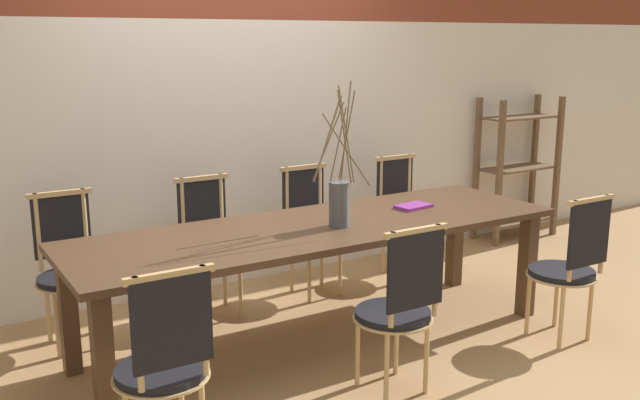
% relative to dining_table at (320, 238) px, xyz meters
% --- Properties ---
extents(ground_plane, '(16.00, 16.00, 0.00)m').
position_rel_dining_table_xyz_m(ground_plane, '(0.00, 0.00, -0.66)').
color(ground_plane, '#A87F51').
extents(wall_rear, '(12.00, 0.06, 3.20)m').
position_rel_dining_table_xyz_m(wall_rear, '(0.00, 1.30, 0.94)').
color(wall_rear, silver).
rests_on(wall_rear, ground_plane).
extents(dining_table, '(3.00, 0.92, 0.74)m').
position_rel_dining_table_xyz_m(dining_table, '(0.00, 0.00, 0.00)').
color(dining_table, '#4C3321').
rests_on(dining_table, ground_plane).
extents(chair_near_leftend, '(0.42, 0.42, 0.92)m').
position_rel_dining_table_xyz_m(chair_near_leftend, '(-1.24, -0.77, -0.17)').
color(chair_near_leftend, black).
rests_on(chair_near_leftend, ground_plane).
extents(chair_near_left, '(0.42, 0.42, 0.92)m').
position_rel_dining_table_xyz_m(chair_near_left, '(-0.00, -0.77, -0.17)').
color(chair_near_left, black).
rests_on(chair_near_left, ground_plane).
extents(chair_near_center, '(0.42, 0.42, 0.92)m').
position_rel_dining_table_xyz_m(chair_near_center, '(1.28, -0.77, -0.17)').
color(chair_near_center, black).
rests_on(chair_near_center, ground_plane).
extents(chair_far_leftend, '(0.42, 0.42, 0.92)m').
position_rel_dining_table_xyz_m(chair_far_leftend, '(-1.29, 0.77, -0.17)').
color(chair_far_leftend, black).
rests_on(chair_far_leftend, ground_plane).
extents(chair_far_left, '(0.42, 0.42, 0.92)m').
position_rel_dining_table_xyz_m(chair_far_left, '(-0.38, 0.77, -0.17)').
color(chair_far_left, black).
rests_on(chair_far_left, ground_plane).
extents(chair_far_center, '(0.42, 0.42, 0.92)m').
position_rel_dining_table_xyz_m(chair_far_center, '(0.40, 0.77, -0.17)').
color(chair_far_center, black).
rests_on(chair_far_center, ground_plane).
extents(chair_far_right, '(0.42, 0.42, 0.92)m').
position_rel_dining_table_xyz_m(chair_far_right, '(1.24, 0.77, -0.17)').
color(chair_far_right, black).
rests_on(chair_far_right, ground_plane).
extents(vase_centerpiece, '(0.28, 0.31, 0.85)m').
position_rel_dining_table_xyz_m(vase_centerpiece, '(0.07, -0.09, 0.24)').
color(vase_centerpiece, '#4C5156').
rests_on(vase_centerpiece, dining_table).
extents(book_stack, '(0.25, 0.17, 0.02)m').
position_rel_dining_table_xyz_m(book_stack, '(0.74, 0.05, 0.09)').
color(book_stack, '#842D8C').
rests_on(book_stack, dining_table).
extents(shelving_rack, '(0.79, 0.33, 1.30)m').
position_rel_dining_table_xyz_m(shelving_rack, '(2.77, 1.07, -0.01)').
color(shelving_rack, brown).
rests_on(shelving_rack, ground_plane).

